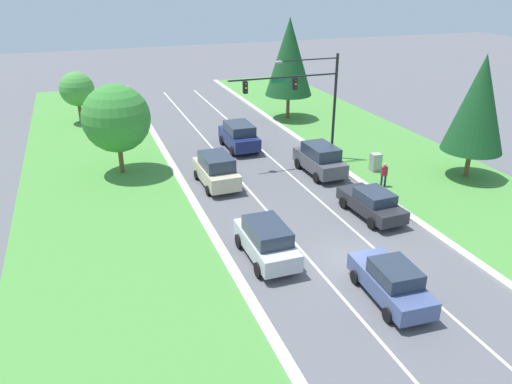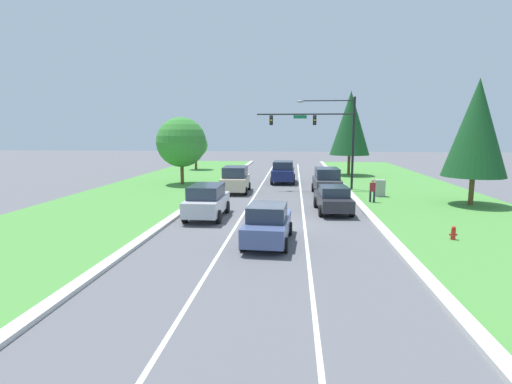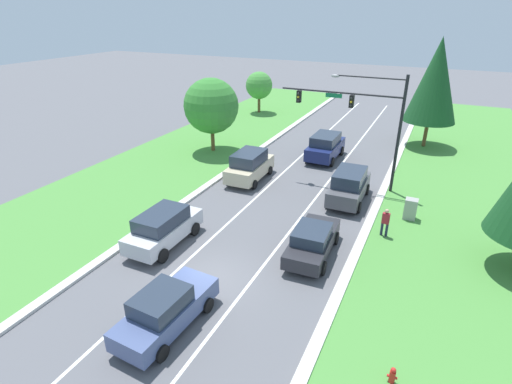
{
  "view_description": "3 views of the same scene",
  "coord_description": "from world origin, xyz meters",
  "px_view_note": "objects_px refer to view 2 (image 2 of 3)",
  "views": [
    {
      "loc": [
        -11.43,
        -18.12,
        12.95
      ],
      "look_at": [
        -2.09,
        7.76,
        0.8
      ],
      "focal_mm": 35.0,
      "sensor_mm": 36.0,
      "label": 1
    },
    {
      "loc": [
        1.18,
        -20.5,
        4.91
      ],
      "look_at": [
        -1.36,
        6.28,
        0.84
      ],
      "focal_mm": 28.0,
      "sensor_mm": 36.0,
      "label": 2
    },
    {
      "loc": [
        8.34,
        -12.64,
        11.45
      ],
      "look_at": [
        -1.19,
        7.57,
        1.07
      ],
      "focal_mm": 28.0,
      "sensor_mm": 36.0,
      "label": 3
    }
  ],
  "objects_px": {
    "slate_blue_sedan": "(268,224)",
    "pedestrian": "(372,190)",
    "traffic_signal_mast": "(325,128)",
    "champagne_suv": "(235,179)",
    "oak_near_left_tree": "(196,145)",
    "graphite_suv": "(327,181)",
    "conifer_near_right_tree": "(350,123)",
    "fire_hydrant": "(453,234)",
    "utility_cabinet": "(380,189)",
    "conifer_far_right_tree": "(476,128)",
    "charcoal_sedan": "(333,199)",
    "oak_far_left_tree": "(181,142)",
    "silver_suv": "(207,201)",
    "navy_suv": "(283,172)"
  },
  "relations": [
    {
      "from": "utility_cabinet",
      "to": "pedestrian",
      "type": "distance_m",
      "value": 2.85
    },
    {
      "from": "traffic_signal_mast",
      "to": "oak_near_left_tree",
      "type": "bearing_deg",
      "value": 132.56
    },
    {
      "from": "traffic_signal_mast",
      "to": "champagne_suv",
      "type": "distance_m",
      "value": 8.63
    },
    {
      "from": "conifer_near_right_tree",
      "to": "pedestrian",
      "type": "bearing_deg",
      "value": -92.32
    },
    {
      "from": "oak_far_left_tree",
      "to": "utility_cabinet",
      "type": "bearing_deg",
      "value": -18.84
    },
    {
      "from": "pedestrian",
      "to": "oak_near_left_tree",
      "type": "height_order",
      "value": "oak_near_left_tree"
    },
    {
      "from": "silver_suv",
      "to": "conifer_near_right_tree",
      "type": "height_order",
      "value": "conifer_near_right_tree"
    },
    {
      "from": "navy_suv",
      "to": "charcoal_sedan",
      "type": "relative_size",
      "value": 1.02
    },
    {
      "from": "traffic_signal_mast",
      "to": "charcoal_sedan",
      "type": "xyz_separation_m",
      "value": [
        -0.12,
        -9.58,
        -4.37
      ]
    },
    {
      "from": "champagne_suv",
      "to": "pedestrian",
      "type": "xyz_separation_m",
      "value": [
        10.16,
        -4.08,
        -0.13
      ]
    },
    {
      "from": "champagne_suv",
      "to": "pedestrian",
      "type": "relative_size",
      "value": 2.76
    },
    {
      "from": "traffic_signal_mast",
      "to": "champagne_suv",
      "type": "xyz_separation_m",
      "value": [
        -7.27,
        -2.13,
        -4.13
      ]
    },
    {
      "from": "fire_hydrant",
      "to": "utility_cabinet",
      "type": "bearing_deg",
      "value": 93.47
    },
    {
      "from": "silver_suv",
      "to": "oak_far_left_tree",
      "type": "bearing_deg",
      "value": 110.88
    },
    {
      "from": "pedestrian",
      "to": "conifer_near_right_tree",
      "type": "xyz_separation_m",
      "value": [
        0.71,
        17.53,
        4.9
      ]
    },
    {
      "from": "traffic_signal_mast",
      "to": "navy_suv",
      "type": "distance_m",
      "value": 7.02
    },
    {
      "from": "slate_blue_sedan",
      "to": "conifer_far_right_tree",
      "type": "relative_size",
      "value": 0.56
    },
    {
      "from": "graphite_suv",
      "to": "charcoal_sedan",
      "type": "height_order",
      "value": "graphite_suv"
    },
    {
      "from": "graphite_suv",
      "to": "oak_far_left_tree",
      "type": "xyz_separation_m",
      "value": [
        -12.98,
        4.79,
        2.87
      ]
    },
    {
      "from": "conifer_near_right_tree",
      "to": "oak_near_left_tree",
      "type": "bearing_deg",
      "value": 164.55
    },
    {
      "from": "oak_near_left_tree",
      "to": "navy_suv",
      "type": "bearing_deg",
      "value": -46.17
    },
    {
      "from": "pedestrian",
      "to": "oak_near_left_tree",
      "type": "xyz_separation_m",
      "value": [
        -18.05,
        22.71,
        2.26
      ]
    },
    {
      "from": "navy_suv",
      "to": "oak_near_left_tree",
      "type": "distance_m",
      "value": 16.88
    },
    {
      "from": "charcoal_sedan",
      "to": "champagne_suv",
      "type": "height_order",
      "value": "champagne_suv"
    },
    {
      "from": "oak_near_left_tree",
      "to": "slate_blue_sedan",
      "type": "bearing_deg",
      "value": -70.98
    },
    {
      "from": "conifer_near_right_tree",
      "to": "slate_blue_sedan",
      "type": "bearing_deg",
      "value": -104.48
    },
    {
      "from": "champagne_suv",
      "to": "charcoal_sedan",
      "type": "bearing_deg",
      "value": -47.61
    },
    {
      "from": "conifer_far_right_tree",
      "to": "navy_suv",
      "type": "bearing_deg",
      "value": 139.15
    },
    {
      "from": "traffic_signal_mast",
      "to": "conifer_far_right_tree",
      "type": "relative_size",
      "value": 0.98
    },
    {
      "from": "traffic_signal_mast",
      "to": "graphite_suv",
      "type": "relative_size",
      "value": 1.73
    },
    {
      "from": "oak_far_left_tree",
      "to": "traffic_signal_mast",
      "type": "bearing_deg",
      "value": -9.61
    },
    {
      "from": "charcoal_sedan",
      "to": "champagne_suv",
      "type": "bearing_deg",
      "value": 130.9
    },
    {
      "from": "graphite_suv",
      "to": "navy_suv",
      "type": "relative_size",
      "value": 0.98
    },
    {
      "from": "navy_suv",
      "to": "champagne_suv",
      "type": "height_order",
      "value": "champagne_suv"
    },
    {
      "from": "charcoal_sedan",
      "to": "champagne_suv",
      "type": "relative_size",
      "value": 1.01
    },
    {
      "from": "slate_blue_sedan",
      "to": "champagne_suv",
      "type": "height_order",
      "value": "champagne_suv"
    },
    {
      "from": "traffic_signal_mast",
      "to": "graphite_suv",
      "type": "bearing_deg",
      "value": -88.93
    },
    {
      "from": "graphite_suv",
      "to": "conifer_near_right_tree",
      "type": "bearing_deg",
      "value": 74.51
    },
    {
      "from": "traffic_signal_mast",
      "to": "oak_far_left_tree",
      "type": "xyz_separation_m",
      "value": [
        -12.93,
        2.19,
        -1.25
      ]
    },
    {
      "from": "traffic_signal_mast",
      "to": "champagne_suv",
      "type": "height_order",
      "value": "traffic_signal_mast"
    },
    {
      "from": "conifer_far_right_tree",
      "to": "silver_suv",
      "type": "bearing_deg",
      "value": -162.48
    },
    {
      "from": "traffic_signal_mast",
      "to": "conifer_far_right_tree",
      "type": "xyz_separation_m",
      "value": [
        9.23,
        -6.63,
        -0.05
      ]
    },
    {
      "from": "champagne_suv",
      "to": "oak_far_left_tree",
      "type": "height_order",
      "value": "oak_far_left_tree"
    },
    {
      "from": "champagne_suv",
      "to": "navy_suv",
      "type": "bearing_deg",
      "value": 59.08
    },
    {
      "from": "fire_hydrant",
      "to": "silver_suv",
      "type": "bearing_deg",
      "value": 162.43
    },
    {
      "from": "utility_cabinet",
      "to": "fire_hydrant",
      "type": "distance_m",
      "value": 12.23
    },
    {
      "from": "slate_blue_sedan",
      "to": "pedestrian",
      "type": "distance_m",
      "value": 12.48
    },
    {
      "from": "navy_suv",
      "to": "champagne_suv",
      "type": "relative_size",
      "value": 1.03
    },
    {
      "from": "fire_hydrant",
      "to": "oak_near_left_tree",
      "type": "relative_size",
      "value": 0.15
    },
    {
      "from": "graphite_suv",
      "to": "traffic_signal_mast",
      "type": "bearing_deg",
      "value": 89.88
    }
  ]
}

